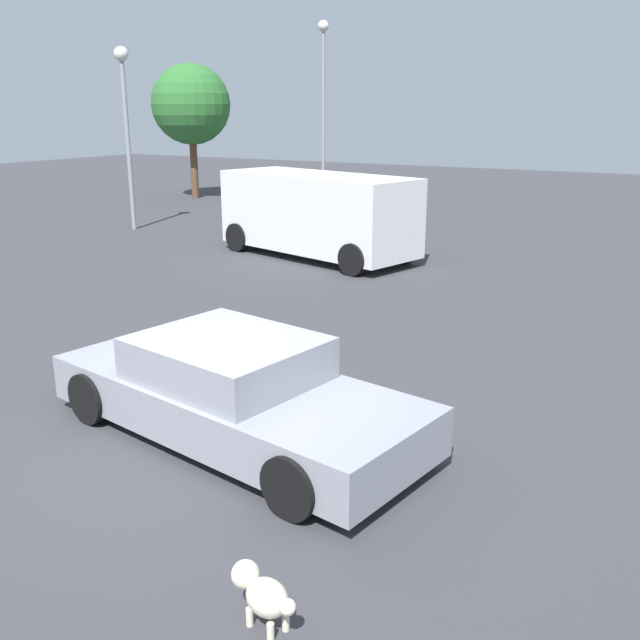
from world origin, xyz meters
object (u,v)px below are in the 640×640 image
(light_post_mid, at_px, (125,105))
(sedan_foreground, at_px, (233,391))
(van_white, at_px, (317,213))
(dog, at_px, (262,592))
(light_post_near, at_px, (323,82))

(light_post_mid, bearing_deg, sedan_foreground, -41.96)
(sedan_foreground, xyz_separation_m, van_white, (-4.33, 9.52, 0.59))
(sedan_foreground, distance_m, light_post_mid, 16.00)
(sedan_foreground, xyz_separation_m, dog, (2.06, -2.47, -0.28))
(light_post_near, xyz_separation_m, light_post_mid, (-1.60, -9.56, -0.92))
(light_post_near, relative_size, light_post_mid, 1.29)
(light_post_near, bearing_deg, van_white, -61.44)
(dog, bearing_deg, light_post_near, -47.27)
(light_post_mid, bearing_deg, light_post_near, 80.52)
(van_white, relative_size, light_post_near, 0.81)
(sedan_foreground, relative_size, light_post_near, 0.70)
(dog, height_order, light_post_near, light_post_near)
(sedan_foreground, xyz_separation_m, light_post_near, (-10.05, 20.03, 4.18))
(dog, xyz_separation_m, light_post_near, (-12.11, 22.50, 4.46))
(sedan_foreground, xyz_separation_m, light_post_mid, (-11.65, 10.47, 3.26))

